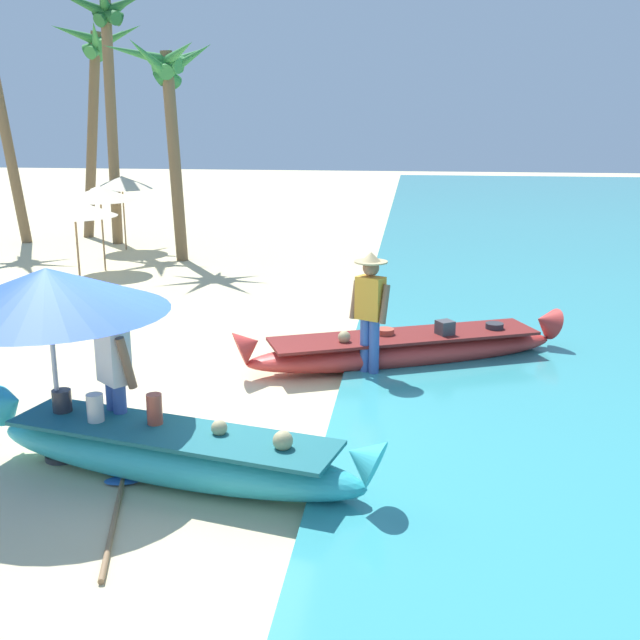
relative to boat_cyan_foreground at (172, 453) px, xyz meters
The scene contains 13 objects.
ground_plane 1.27m from the boat_cyan_foreground, 96.00° to the left, with size 80.00×80.00×0.00m, color beige.
boat_cyan_foreground is the anchor object (origin of this frame).
boat_red_midground 4.47m from the boat_cyan_foreground, 60.54° to the left, with size 4.71×2.50×0.77m.
person_vendor_hatted 3.79m from the boat_cyan_foreground, 62.27° to the left, with size 0.58×0.45×1.75m.
person_tourist_customer 1.06m from the boat_cyan_foreground, 147.90° to the left, with size 0.55×0.51×1.69m.
patio_umbrella_large 2.03m from the boat_cyan_foreground, 164.42° to the left, with size 2.41×2.41×2.04m.
parasol_row_0 8.60m from the boat_cyan_foreground, 119.26° to the left, with size 1.60×1.60×1.91m.
parasol_row_1 11.20m from the boat_cyan_foreground, 115.14° to the left, with size 1.60×1.60×1.91m.
parasol_row_2 13.87m from the boat_cyan_foreground, 112.30° to the left, with size 1.60×1.60×1.91m.
palm_tree_tall_inland 15.64m from the boat_cyan_foreground, 112.94° to the left, with size 2.57×2.47×6.60m.
palm_tree_mid_cluster 16.66m from the boat_cyan_foreground, 113.88° to the left, with size 2.49×2.58×5.93m.
palm_tree_far_behind 12.58m from the boat_cyan_foreground, 107.03° to the left, with size 2.52×2.57×5.18m.
paddle 0.78m from the boat_cyan_foreground, 116.15° to the right, with size 0.68×1.82×0.05m.
Camera 1 is at (2.43, -8.05, 3.54)m, focal length 44.00 mm.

